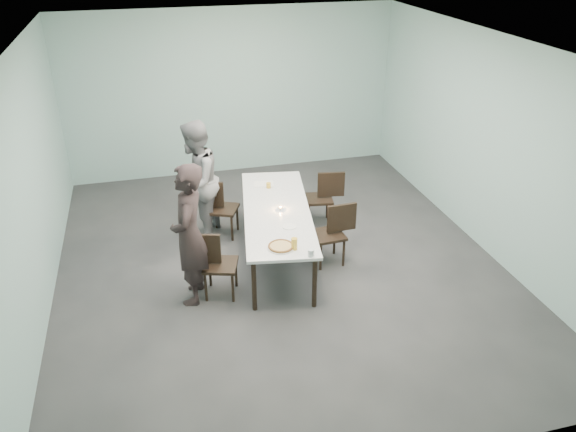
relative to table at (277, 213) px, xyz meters
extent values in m
plane|color=#333335|center=(-0.02, -0.19, -0.69)|extent=(7.00, 7.00, 0.00)
cube|color=#9AC1BE|center=(-0.02, 3.31, 0.81)|extent=(6.00, 0.02, 3.00)
cube|color=#9AC1BE|center=(-0.02, -3.69, 0.81)|extent=(6.00, 0.02, 3.00)
cube|color=#9AC1BE|center=(-3.02, -0.19, 0.81)|extent=(0.02, 7.00, 3.00)
cube|color=#9AC1BE|center=(2.98, -0.19, 0.81)|extent=(0.02, 7.00, 3.00)
cube|color=white|center=(-0.02, -0.19, 2.31)|extent=(6.00, 7.00, 0.02)
cube|color=white|center=(0.00, 0.00, 0.04)|extent=(1.31, 2.71, 0.04)
cylinder|color=black|center=(-0.56, -1.14, -0.34)|extent=(0.06, 0.06, 0.71)
cylinder|color=black|center=(-0.17, 1.26, -0.34)|extent=(0.06, 0.06, 0.71)
cylinder|color=black|center=(0.17, -1.26, -0.34)|extent=(0.06, 0.06, 0.71)
cylinder|color=black|center=(0.56, 1.14, -0.34)|extent=(0.06, 0.06, 0.71)
cube|color=black|center=(-0.91, -0.70, -0.26)|extent=(0.52, 0.52, 0.04)
cube|color=black|center=(-1.09, -0.65, -0.02)|extent=(0.41, 0.16, 0.40)
cylinder|color=black|center=(-1.12, -0.81, -0.49)|extent=(0.04, 0.04, 0.41)
cylinder|color=black|center=(-1.02, -0.49, -0.49)|extent=(0.04, 0.04, 0.41)
cylinder|color=black|center=(-0.79, -0.91, -0.49)|extent=(0.04, 0.04, 0.41)
cylinder|color=black|center=(-0.70, -0.59, -0.49)|extent=(0.04, 0.04, 0.41)
cube|color=black|center=(-0.63, 0.83, -0.26)|extent=(0.55, 0.55, 0.04)
cube|color=black|center=(-0.81, 0.91, -0.02)|extent=(0.40, 0.21, 0.40)
cylinder|color=black|center=(-0.86, 0.75, -0.49)|extent=(0.04, 0.04, 0.41)
cylinder|color=black|center=(-0.72, 1.06, -0.49)|extent=(0.04, 0.04, 0.41)
cylinder|color=black|center=(-0.55, 0.61, -0.49)|extent=(0.04, 0.04, 0.41)
cylinder|color=black|center=(-0.41, 0.92, -0.49)|extent=(0.04, 0.04, 0.41)
cube|color=black|center=(0.65, -0.32, -0.26)|extent=(0.44, 0.44, 0.04)
cube|color=black|center=(0.84, -0.31, -0.02)|extent=(0.42, 0.06, 0.40)
cylinder|color=black|center=(0.81, -0.14, -0.49)|extent=(0.04, 0.04, 0.41)
cylinder|color=black|center=(0.83, -0.48, -0.49)|extent=(0.04, 0.04, 0.41)
cylinder|color=black|center=(0.47, -0.16, -0.49)|extent=(0.04, 0.04, 0.41)
cylinder|color=black|center=(0.49, -0.50, -0.49)|extent=(0.04, 0.04, 0.41)
cube|color=black|center=(0.86, 0.80, -0.26)|extent=(0.48, 0.48, 0.04)
cube|color=black|center=(1.05, 0.77, -0.02)|extent=(0.42, 0.11, 0.40)
cylinder|color=black|center=(1.06, 0.94, -0.49)|extent=(0.04, 0.04, 0.41)
cylinder|color=black|center=(1.00, 0.61, -0.49)|extent=(0.04, 0.04, 0.41)
cylinder|color=black|center=(0.72, 1.00, -0.49)|extent=(0.04, 0.04, 0.41)
cylinder|color=black|center=(0.67, 0.66, -0.49)|extent=(0.04, 0.04, 0.41)
imported|color=black|center=(-1.25, -0.69, 0.22)|extent=(0.58, 0.75, 1.83)
imported|color=slate|center=(-1.00, 0.89, 0.21)|extent=(1.01, 1.09, 1.81)
cylinder|color=white|center=(-0.19, -1.00, 0.06)|extent=(0.34, 0.34, 0.01)
cylinder|color=#E2BF80|center=(-0.19, -1.00, 0.08)|extent=(0.30, 0.30, 0.01)
torus|color=brown|center=(-0.19, -1.00, 0.08)|extent=(0.32, 0.32, 0.03)
cylinder|color=white|center=(0.04, -0.52, 0.06)|extent=(0.18, 0.18, 0.01)
cylinder|color=gold|center=(-0.04, -1.07, 0.13)|extent=(0.08, 0.08, 0.15)
cylinder|color=silver|center=(0.11, -1.27, 0.10)|extent=(0.08, 0.08, 0.09)
cylinder|color=silver|center=(0.05, -0.02, 0.07)|extent=(0.06, 0.06, 0.03)
cylinder|color=orange|center=(0.05, -0.02, 0.10)|extent=(0.04, 0.04, 0.01)
cylinder|color=gold|center=(0.05, 0.73, 0.10)|extent=(0.07, 0.07, 0.08)
cube|color=silver|center=(0.01, 0.88, 0.06)|extent=(0.33, 0.27, 0.01)
camera|label=1|loc=(-1.59, -6.68, 3.58)|focal=35.00mm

